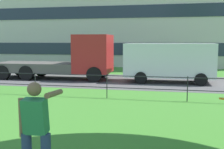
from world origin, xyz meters
The scene contains 5 objects.
street_strip centered at (0.00, 18.62, 0.00)m, with size 80.00×6.10×0.01m, color #565454.
park_fence centered at (0.00, 13.56, 0.66)m, with size 32.56×0.04×1.00m.
person_thrower centered at (0.56, 6.26, 0.95)m, with size 0.51×0.79×1.75m.
flatbed_truck_right centered at (-3.55, 18.79, 1.22)m, with size 7.36×2.60×2.75m.
panel_van_center centered at (2.48, 18.64, 1.27)m, with size 5.00×2.11×2.24m.
Camera 1 is at (2.62, 2.36, 2.38)m, focal length 44.77 mm.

